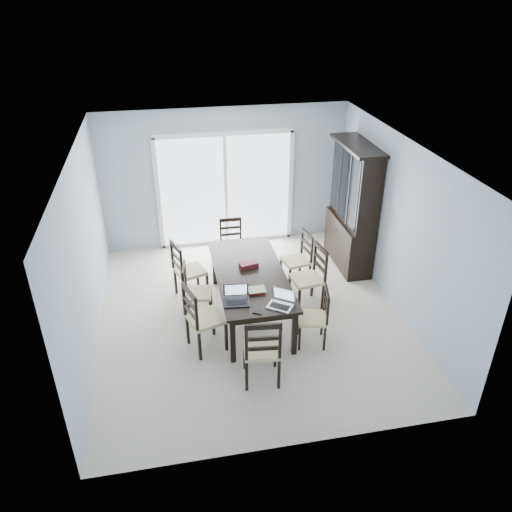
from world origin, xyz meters
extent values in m
plane|color=#BEB3A3|center=(0.00, 0.00, 0.00)|extent=(5.00, 5.00, 0.00)
plane|color=white|center=(0.00, 0.00, 2.60)|extent=(5.00, 5.00, 0.00)
cube|color=#9CAABA|center=(0.00, 2.50, 1.30)|extent=(4.50, 0.02, 2.60)
cube|color=#9CAABA|center=(-2.25, 0.00, 1.30)|extent=(0.02, 5.00, 2.60)
cube|color=#9CAABA|center=(2.25, 0.00, 1.30)|extent=(0.02, 5.00, 2.60)
cube|color=gray|center=(0.00, 3.50, -0.05)|extent=(4.50, 2.00, 0.10)
cube|color=#99999E|center=(0.00, 4.50, 0.55)|extent=(4.50, 0.06, 1.10)
cube|color=black|center=(0.00, 0.00, 0.73)|extent=(1.00, 2.20, 0.04)
cube|color=black|center=(0.00, 0.00, 0.67)|extent=(0.88, 2.08, 0.10)
cube|color=black|center=(-0.42, -1.00, 0.34)|extent=(0.07, 0.07, 0.69)
cube|color=black|center=(0.42, -1.00, 0.34)|extent=(0.07, 0.07, 0.69)
cube|color=black|center=(-0.42, 1.00, 0.34)|extent=(0.07, 0.07, 0.69)
cube|color=black|center=(0.42, 1.00, 0.34)|extent=(0.07, 0.07, 0.69)
cube|color=black|center=(2.01, 1.25, 0.42)|extent=(0.45, 1.30, 0.85)
cube|color=black|center=(2.04, 1.25, 1.50)|extent=(0.38, 1.30, 1.30)
cube|color=black|center=(2.01, 1.25, 2.17)|extent=(0.50, 1.38, 0.05)
cube|color=black|center=(1.84, 0.83, 1.50)|extent=(0.02, 0.36, 1.18)
cube|color=black|center=(1.84, 1.25, 1.50)|extent=(0.02, 0.36, 1.18)
cube|color=black|center=(1.84, 1.67, 1.50)|extent=(0.02, 0.36, 1.18)
cube|color=silver|center=(0.00, 2.48, 1.05)|extent=(2.40, 0.02, 2.10)
cube|color=white|center=(0.00, 2.46, 2.14)|extent=(2.52, 0.05, 0.08)
cube|color=white|center=(0.00, 2.46, 1.05)|extent=(0.06, 0.05, 2.10)
cube|color=white|center=(0.00, 2.46, 0.03)|extent=(2.52, 0.05, 0.05)
cube|color=black|center=(-0.99, -0.51, 0.23)|extent=(0.05, 0.05, 0.45)
cube|color=black|center=(-0.85, -0.88, 0.23)|extent=(0.05, 0.05, 0.45)
cube|color=black|center=(-0.61, -0.37, 0.23)|extent=(0.05, 0.05, 0.45)
cube|color=black|center=(-0.47, -0.75, 0.23)|extent=(0.05, 0.05, 0.45)
cube|color=beige|center=(-0.73, -0.63, 0.48)|extent=(0.56, 0.56, 0.05)
cube|color=black|center=(-0.92, 0.30, 0.20)|extent=(0.04, 0.04, 0.40)
cube|color=black|center=(-0.97, -0.05, 0.20)|extent=(0.04, 0.04, 0.40)
cube|color=black|center=(-0.57, 0.25, 0.20)|extent=(0.04, 0.04, 0.40)
cube|color=black|center=(-0.62, -0.10, 0.20)|extent=(0.04, 0.04, 0.40)
cube|color=beige|center=(-0.77, 0.10, 0.42)|extent=(0.44, 0.44, 0.05)
cube|color=black|center=(-1.08, 0.82, 0.22)|extent=(0.05, 0.05, 0.44)
cube|color=black|center=(-0.96, 0.45, 0.22)|extent=(0.05, 0.05, 0.44)
cube|color=black|center=(-0.71, 0.94, 0.22)|extent=(0.05, 0.05, 0.44)
cube|color=black|center=(-0.59, 0.58, 0.22)|extent=(0.05, 0.05, 0.44)
cube|color=beige|center=(-0.84, 0.70, 0.46)|extent=(0.54, 0.54, 0.05)
cube|color=black|center=(0.85, -1.01, 0.19)|extent=(0.04, 0.04, 0.39)
cube|color=black|center=(0.92, -0.68, 0.19)|extent=(0.04, 0.04, 0.39)
cube|color=black|center=(0.51, -0.94, 0.19)|extent=(0.04, 0.04, 0.39)
cube|color=black|center=(0.58, -0.61, 0.19)|extent=(0.04, 0.04, 0.39)
cube|color=beige|center=(0.72, -0.81, 0.41)|extent=(0.45, 0.45, 0.05)
cube|color=black|center=(1.12, -0.08, 0.22)|extent=(0.04, 0.04, 0.45)
cube|color=black|center=(1.07, 0.32, 0.22)|extent=(0.04, 0.04, 0.45)
cube|color=black|center=(0.73, -0.13, 0.22)|extent=(0.04, 0.04, 0.45)
cube|color=black|center=(0.68, 0.26, 0.22)|extent=(0.04, 0.04, 0.45)
cube|color=beige|center=(0.90, 0.09, 0.47)|extent=(0.49, 0.49, 0.05)
cube|color=black|center=(1.11, 0.60, 0.20)|extent=(0.04, 0.04, 0.41)
cube|color=black|center=(1.05, 0.96, 0.20)|extent=(0.04, 0.04, 0.41)
cube|color=black|center=(0.76, 0.53, 0.20)|extent=(0.04, 0.04, 0.41)
cube|color=black|center=(0.69, 0.89, 0.20)|extent=(0.04, 0.04, 0.41)
cube|color=beige|center=(0.90, 0.75, 0.43)|extent=(0.47, 0.47, 0.05)
cube|color=black|center=(-0.34, -1.56, 0.23)|extent=(0.04, 0.04, 0.45)
cube|color=black|center=(0.06, -1.61, 0.23)|extent=(0.04, 0.04, 0.45)
cube|color=black|center=(-0.29, -1.17, 0.23)|extent=(0.04, 0.04, 0.45)
cube|color=black|center=(0.11, -1.21, 0.23)|extent=(0.04, 0.04, 0.45)
cube|color=beige|center=(-0.11, -1.39, 0.48)|extent=(0.49, 0.49, 0.05)
cube|color=black|center=(0.13, 1.62, 0.20)|extent=(0.03, 0.03, 0.40)
cube|color=black|center=(-0.22, 1.62, 0.20)|extent=(0.03, 0.03, 0.40)
cube|color=black|center=(0.13, 1.27, 0.20)|extent=(0.03, 0.03, 0.40)
cube|color=black|center=(-0.22, 1.27, 0.20)|extent=(0.03, 0.03, 0.40)
cube|color=beige|center=(-0.05, 1.45, 0.42)|extent=(0.39, 0.39, 0.05)
cube|color=black|center=(-0.32, -0.73, 0.76)|extent=(0.36, 0.27, 0.02)
cube|color=silver|center=(-0.32, -0.73, 0.87)|extent=(0.30, 0.07, 0.18)
cube|color=#B0B0B2|center=(0.23, -0.93, 0.76)|extent=(0.39, 0.37, 0.02)
cube|color=silver|center=(0.23, -0.93, 0.87)|extent=(0.25, 0.19, 0.17)
cube|color=maroon|center=(-0.01, -0.51, 0.76)|extent=(0.24, 0.19, 0.03)
cube|color=gold|center=(0.00, -0.51, 0.78)|extent=(0.25, 0.19, 0.01)
cube|color=black|center=(-0.09, -1.00, 0.76)|extent=(0.13, 0.10, 0.01)
cube|color=#4A0E1B|center=(0.01, 0.18, 0.78)|extent=(0.29, 0.19, 0.07)
cube|color=maroon|center=(-0.46, 3.56, 0.43)|extent=(1.91, 1.75, 0.86)
cube|color=gray|center=(-0.46, 3.56, 0.89)|extent=(1.96, 1.80, 0.06)
camera|label=1|loc=(-1.12, -6.15, 4.54)|focal=35.00mm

